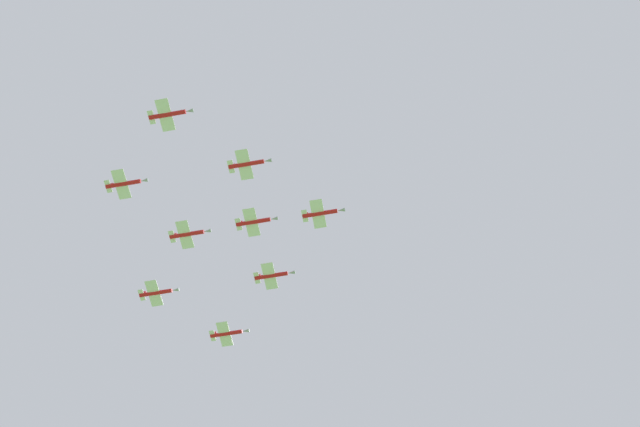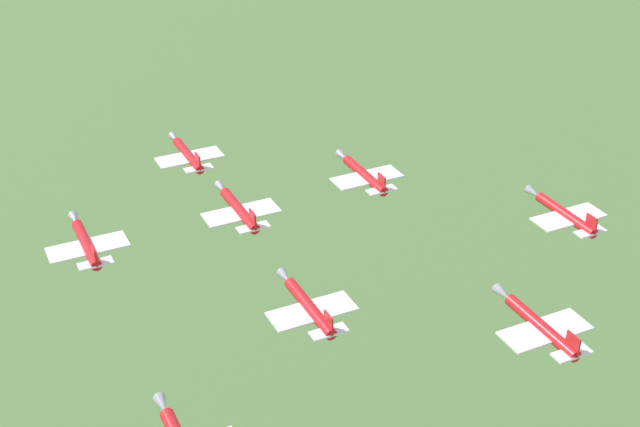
{
  "view_description": "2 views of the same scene",
  "coord_description": "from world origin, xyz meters",
  "px_view_note": "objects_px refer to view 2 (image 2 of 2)",
  "views": [
    {
      "loc": [
        81.23,
        46.66,
        3.27
      ],
      "look_at": [
        10.4,
        2.65,
        189.03
      ],
      "focal_mm": 39.4,
      "sensor_mm": 36.0,
      "label": 1
    },
    {
      "loc": [
        21.9,
        -107.26,
        242.14
      ],
      "look_at": [
        27.65,
        -15.29,
        189.35
      ],
      "focal_mm": 48.91,
      "sensor_mm": 36.0,
      "label": 2
    }
  ],
  "objects_px": {
    "jet_lead": "(188,154)",
    "jet_center_rear": "(564,214)",
    "jet_starboard_inner": "(364,174)",
    "jet_port_outer": "(239,209)",
    "jet_port_trail": "(309,306)",
    "jet_port_inner": "(86,243)",
    "jet_tail_end": "(540,325)"
  },
  "relations": [
    {
      "from": "jet_port_trail",
      "to": "jet_port_inner",
      "type": "bearing_deg",
      "value": 129.81
    },
    {
      "from": "jet_lead",
      "to": "jet_center_rear",
      "type": "bearing_deg",
      "value": -45.0
    },
    {
      "from": "jet_port_outer",
      "to": "jet_port_trail",
      "type": "distance_m",
      "value": 19.96
    },
    {
      "from": "jet_starboard_inner",
      "to": "jet_lead",
      "type": "bearing_deg",
      "value": 135.0
    },
    {
      "from": "jet_tail_end",
      "to": "jet_port_trail",
      "type": "bearing_deg",
      "value": 141.34
    },
    {
      "from": "jet_port_inner",
      "to": "jet_center_rear",
      "type": "xyz_separation_m",
      "value": [
        57.12,
        3.69,
        -0.24
      ]
    },
    {
      "from": "jet_lead",
      "to": "jet_port_inner",
      "type": "bearing_deg",
      "value": -135.0
    },
    {
      "from": "jet_port_inner",
      "to": "jet_center_rear",
      "type": "bearing_deg",
      "value": -18.43
    },
    {
      "from": "jet_port_outer",
      "to": "jet_center_rear",
      "type": "height_order",
      "value": "jet_port_outer"
    },
    {
      "from": "jet_center_rear",
      "to": "jet_tail_end",
      "type": "distance_m",
      "value": 25.63
    },
    {
      "from": "jet_port_trail",
      "to": "jet_tail_end",
      "type": "distance_m",
      "value": 23.23
    },
    {
      "from": "jet_port_inner",
      "to": "jet_port_trail",
      "type": "height_order",
      "value": "jet_port_inner"
    },
    {
      "from": "jet_port_outer",
      "to": "jet_tail_end",
      "type": "bearing_deg",
      "value": -62.24
    },
    {
      "from": "jet_lead",
      "to": "jet_center_rear",
      "type": "distance_m",
      "value": 51.2
    },
    {
      "from": "jet_lead",
      "to": "jet_port_outer",
      "type": "height_order",
      "value": "jet_port_outer"
    },
    {
      "from": "jet_port_outer",
      "to": "jet_port_trail",
      "type": "bearing_deg",
      "value": -90.0
    },
    {
      "from": "jet_port_outer",
      "to": "jet_tail_end",
      "type": "height_order",
      "value": "jet_tail_end"
    },
    {
      "from": "jet_lead",
      "to": "jet_tail_end",
      "type": "relative_size",
      "value": 1.0
    },
    {
      "from": "jet_port_trail",
      "to": "jet_tail_end",
      "type": "bearing_deg",
      "value": -38.66
    },
    {
      "from": "jet_port_inner",
      "to": "jet_port_trail",
      "type": "xyz_separation_m",
      "value": [
        24.95,
        -13.3,
        -0.44
      ]
    },
    {
      "from": "jet_lead",
      "to": "jet_port_trail",
      "type": "height_order",
      "value": "jet_port_trail"
    },
    {
      "from": "jet_port_inner",
      "to": "jet_tail_end",
      "type": "bearing_deg",
      "value": -45.0
    },
    {
      "from": "jet_port_trail",
      "to": "jet_tail_end",
      "type": "relative_size",
      "value": 1.0
    },
    {
      "from": "jet_port_trail",
      "to": "jet_tail_end",
      "type": "height_order",
      "value": "jet_tail_end"
    },
    {
      "from": "jet_port_outer",
      "to": "jet_lead",
      "type": "bearing_deg",
      "value": 90.0
    },
    {
      "from": "jet_port_inner",
      "to": "jet_starboard_inner",
      "type": "height_order",
      "value": "jet_starboard_inner"
    },
    {
      "from": "jet_lead",
      "to": "jet_center_rear",
      "type": "relative_size",
      "value": 1.0
    },
    {
      "from": "jet_lead",
      "to": "jet_tail_end",
      "type": "height_order",
      "value": "jet_tail_end"
    },
    {
      "from": "jet_port_inner",
      "to": "jet_tail_end",
      "type": "xyz_separation_m",
      "value": [
        47.17,
        -19.9,
        1.05
      ]
    },
    {
      "from": "jet_starboard_inner",
      "to": "jet_port_trail",
      "type": "xyz_separation_m",
      "value": [
        -8.59,
        -26.94,
        -1.22
      ]
    },
    {
      "from": "jet_starboard_inner",
      "to": "jet_port_outer",
      "type": "distance_m",
      "value": 18.19
    },
    {
      "from": "jet_port_outer",
      "to": "jet_port_trail",
      "type": "height_order",
      "value": "jet_port_outer"
    }
  ]
}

